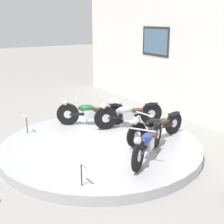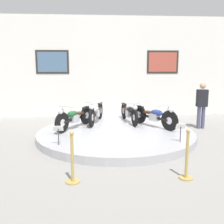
{
  "view_description": "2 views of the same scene",
  "coord_description": "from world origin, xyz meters",
  "px_view_note": "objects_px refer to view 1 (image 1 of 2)",
  "views": [
    {
      "loc": [
        6.19,
        -3.53,
        3.13
      ],
      "look_at": [
        -0.15,
        0.41,
        0.89
      ],
      "focal_mm": 50.0,
      "sensor_mm": 36.0,
      "label": 1
    },
    {
      "loc": [
        -0.74,
        -7.94,
        2.25
      ],
      "look_at": [
        -0.12,
        0.02,
        0.82
      ],
      "focal_mm": 42.0,
      "sensor_mm": 36.0,
      "label": 2
    }
  ],
  "objects_px": {
    "motorcycle_green": "(90,112)",
    "motorcycle_black": "(155,126)",
    "motorcycle_silver": "(128,114)",
    "info_placard_front_centre": "(81,167)",
    "info_placard_front_left": "(27,120)",
    "motorcycle_blue": "(148,142)"
  },
  "relations": [
    {
      "from": "motorcycle_black",
      "to": "info_placard_front_left",
      "type": "bearing_deg",
      "value": -131.08
    },
    {
      "from": "motorcycle_green",
      "to": "info_placard_front_left",
      "type": "xyz_separation_m",
      "value": [
        -0.29,
        -1.74,
        -0.02
      ]
    },
    {
      "from": "motorcycle_green",
      "to": "info_placard_front_centre",
      "type": "height_order",
      "value": "motorcycle_green"
    },
    {
      "from": "motorcycle_green",
      "to": "info_placard_front_left",
      "type": "distance_m",
      "value": 1.76
    },
    {
      "from": "motorcycle_silver",
      "to": "motorcycle_green",
      "type": "bearing_deg",
      "value": -132.06
    },
    {
      "from": "info_placard_front_left",
      "to": "info_placard_front_centre",
      "type": "bearing_deg",
      "value": 0.0
    },
    {
      "from": "motorcycle_silver",
      "to": "info_placard_front_centre",
      "type": "height_order",
      "value": "motorcycle_silver"
    },
    {
      "from": "info_placard_front_centre",
      "to": "info_placard_front_left",
      "type": "bearing_deg",
      "value": 180.0
    },
    {
      "from": "motorcycle_green",
      "to": "motorcycle_black",
      "type": "height_order",
      "value": "motorcycle_green"
    },
    {
      "from": "motorcycle_green",
      "to": "motorcycle_black",
      "type": "distance_m",
      "value": 2.07
    },
    {
      "from": "motorcycle_blue",
      "to": "motorcycle_green",
      "type": "bearing_deg",
      "value": -179.97
    },
    {
      "from": "motorcycle_blue",
      "to": "info_placard_front_centre",
      "type": "xyz_separation_m",
      "value": [
        0.29,
        -1.74,
        -0.02
      ]
    },
    {
      "from": "info_placard_front_left",
      "to": "motorcycle_blue",
      "type": "bearing_deg",
      "value": 30.7
    },
    {
      "from": "motorcycle_green",
      "to": "info_placard_front_centre",
      "type": "bearing_deg",
      "value": -30.7
    },
    {
      "from": "motorcycle_green",
      "to": "info_placard_front_centre",
      "type": "relative_size",
      "value": 3.36
    },
    {
      "from": "motorcycle_black",
      "to": "motorcycle_blue",
      "type": "xyz_separation_m",
      "value": [
        0.72,
        -0.79,
        0.02
      ]
    },
    {
      "from": "motorcycle_black",
      "to": "motorcycle_silver",
      "type": "bearing_deg",
      "value": 179.82
    },
    {
      "from": "motorcycle_green",
      "to": "motorcycle_blue",
      "type": "xyz_separation_m",
      "value": [
        2.63,
        0.0,
        0.0
      ]
    },
    {
      "from": "motorcycle_black",
      "to": "info_placard_front_centre",
      "type": "xyz_separation_m",
      "value": [
        1.02,
        -2.53,
        -0.0
      ]
    },
    {
      "from": "motorcycle_silver",
      "to": "motorcycle_blue",
      "type": "xyz_separation_m",
      "value": [
        1.91,
        -0.79,
        -0.0
      ]
    },
    {
      "from": "motorcycle_silver",
      "to": "info_placard_front_centre",
      "type": "relative_size",
      "value": 3.82
    },
    {
      "from": "motorcycle_green",
      "to": "motorcycle_blue",
      "type": "bearing_deg",
      "value": 0.03
    }
  ]
}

